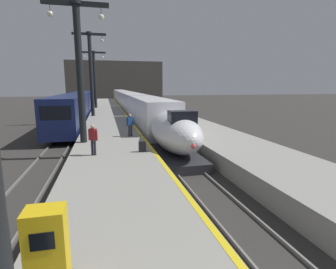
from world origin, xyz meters
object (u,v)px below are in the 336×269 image
Objects in this scene: station_column_mid at (79,59)px; rolling_suitcase at (142,147)px; regional_train_adjacent at (78,105)px; passenger_near_edge at (93,137)px; passenger_mid_platform at (130,123)px; highspeed_train_main at (129,101)px; station_column_distant at (94,74)px; ticket_machine_yellow at (48,253)px; station_column_far at (91,67)px.

rolling_suitcase is at bearing -45.42° from station_column_mid.
passenger_near_edge is at bearing -83.19° from regional_train_adjacent.
regional_train_adjacent is 21.66× the size of passenger_mid_platform.
highspeed_train_main is 32.59m from station_column_mid.
highspeed_train_main is at bearing 86.06° from rolling_suitcase.
passenger_near_edge is at bearing -116.13° from passenger_mid_platform.
station_column_mid is at bearing -90.00° from station_column_distant.
highspeed_train_main is 45.02× the size of passenger_mid_platform.
ticket_machine_yellow is (-5.55, -45.22, -0.18)m from highspeed_train_main.
station_column_mid is at bearing 91.49° from ticket_machine_yellow.
regional_train_adjacent is at bearing -105.73° from station_column_distant.
passenger_mid_platform is (-2.64, -30.32, 0.07)m from highspeed_train_main.
station_column_far is 20.92m from rolling_suitcase.
highspeed_train_main is at bearing 81.77° from passenger_near_edge.
passenger_mid_platform is (3.26, -14.89, -5.02)m from station_column_far.
station_column_mid reaches higher than rolling_suitcase.
highspeed_train_main is 8.02× the size of station_column_distant.
ticket_machine_yellow is (-0.43, -9.84, -0.25)m from passenger_near_edge.
station_column_far reaches higher than regional_train_adjacent.
station_column_distant is 5.93× the size of ticket_machine_yellow.
station_column_far is at bearing -90.00° from station_column_distant.
station_column_distant reaches higher than rolling_suitcase.
passenger_near_edge is at bearing -98.23° from highspeed_train_main.
station_column_distant reaches higher than passenger_near_edge.
regional_train_adjacent is 22.87× the size of ticket_machine_yellow.
station_column_far reaches higher than passenger_near_edge.
regional_train_adjacent is at bearing 95.89° from station_column_mid.
regional_train_adjacent is 37.27× the size of rolling_suitcase.
station_column_mid reaches higher than highspeed_train_main.
highspeed_train_main is 35.75m from passenger_near_edge.
station_column_distant is 5.61× the size of passenger_near_edge.
passenger_mid_platform is at bearing -74.67° from regional_train_adjacent.
station_column_far reaches higher than highspeed_train_main.
station_column_far is 16.05m from passenger_mid_platform.
regional_train_adjacent reaches higher than passenger_near_edge.
highspeed_train_main is at bearing 52.08° from regional_train_adjacent.
rolling_suitcase is at bearing -80.07° from station_column_far.
rolling_suitcase is at bearing -93.94° from highspeed_train_main.
passenger_mid_platform is (2.48, 5.05, 0.00)m from passenger_near_edge.
station_column_distant reaches higher than regional_train_adjacent.
passenger_near_edge is 5.63m from passenger_mid_platform.
station_column_distant is (0.00, 12.85, -0.33)m from station_column_far.
regional_train_adjacent is 21.66× the size of passenger_near_edge.
station_column_distant is at bearing -156.35° from highspeed_train_main.
station_column_far is at bearing -110.92° from highspeed_train_main.
station_column_mid reaches higher than ticket_machine_yellow.
regional_train_adjacent is 25.16m from passenger_near_edge.
regional_train_adjacent is 7.39m from station_column_far.
passenger_near_edge is 1.72× the size of rolling_suitcase.
passenger_near_edge is (0.78, -32.79, -4.70)m from station_column_distant.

